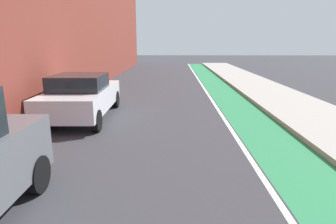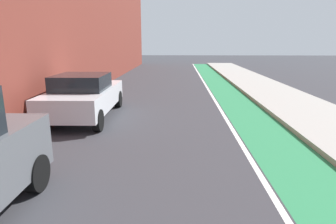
% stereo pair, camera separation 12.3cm
% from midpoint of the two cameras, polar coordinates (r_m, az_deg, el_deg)
% --- Properties ---
extents(ground_plane, '(97.76, 97.76, 0.00)m').
position_cam_midpoint_polar(ground_plane, '(11.38, -0.01, 0.73)').
color(ground_plane, '#38383D').
extents(bike_lane_paint, '(1.60, 44.44, 0.00)m').
position_cam_midpoint_polar(bike_lane_paint, '(13.57, 13.28, 2.50)').
color(bike_lane_paint, '#2D8451').
rests_on(bike_lane_paint, ground).
extents(lane_divider_stripe, '(0.12, 44.44, 0.00)m').
position_cam_midpoint_polar(lane_divider_stripe, '(13.43, 9.51, 2.57)').
color(lane_divider_stripe, white).
rests_on(lane_divider_stripe, ground).
extents(sidewalk_right, '(2.97, 44.44, 0.14)m').
position_cam_midpoint_polar(sidewalk_right, '(14.18, 22.41, 2.58)').
color(sidewalk_right, '#A8A59E').
rests_on(sidewalk_right, ground).
extents(parked_sedan_white, '(2.03, 4.41, 1.53)m').
position_cam_midpoint_polar(parked_sedan_white, '(10.25, -16.16, 3.21)').
color(parked_sedan_white, silver).
rests_on(parked_sedan_white, ground).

